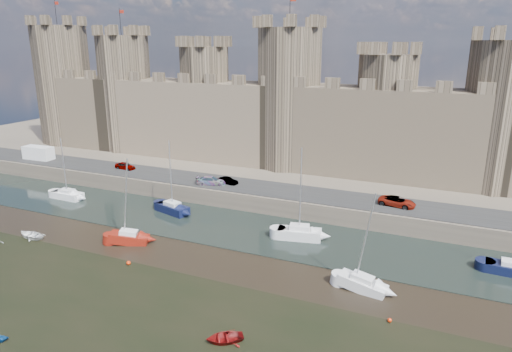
% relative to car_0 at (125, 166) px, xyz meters
% --- Properties ---
extents(ground, '(160.00, 160.00, 0.00)m').
position_rel_car_0_xyz_m(ground, '(22.22, -34.34, -3.13)').
color(ground, black).
rests_on(ground, ground).
extents(water_channel, '(160.00, 12.00, 0.08)m').
position_rel_car_0_xyz_m(water_channel, '(22.22, -10.34, -3.09)').
color(water_channel, black).
rests_on(water_channel, ground).
extents(quay, '(160.00, 60.00, 2.50)m').
position_rel_car_0_xyz_m(quay, '(22.22, 25.66, -1.88)').
color(quay, '#4C443A').
rests_on(quay, ground).
extents(road, '(160.00, 7.00, 0.10)m').
position_rel_car_0_xyz_m(road, '(22.22, -0.34, -0.58)').
color(road, black).
rests_on(road, quay).
extents(castle, '(108.50, 11.00, 29.00)m').
position_rel_car_0_xyz_m(castle, '(21.58, 13.66, 8.54)').
color(castle, '#42382B').
rests_on(castle, quay).
extents(car_0, '(3.80, 1.79, 1.26)m').
position_rel_car_0_xyz_m(car_0, '(0.00, 0.00, 0.00)').
color(car_0, gray).
rests_on(car_0, quay).
extents(car_1, '(3.38, 1.47, 1.08)m').
position_rel_car_0_xyz_m(car_1, '(19.76, -0.66, -0.09)').
color(car_1, gray).
rests_on(car_1, quay).
extents(car_2, '(4.74, 3.07, 1.28)m').
position_rel_car_0_xyz_m(car_2, '(17.64, -1.87, 0.01)').
color(car_2, gray).
rests_on(car_2, quay).
extents(car_3, '(5.02, 2.91, 1.32)m').
position_rel_car_0_xyz_m(car_3, '(44.61, -0.50, 0.03)').
color(car_3, gray).
rests_on(car_3, quay).
extents(van, '(5.74, 2.51, 2.46)m').
position_rel_car_0_xyz_m(van, '(-18.99, -0.84, 0.60)').
color(van, white).
rests_on(van, quay).
extents(sailboat_0, '(5.13, 2.06, 9.54)m').
position_rel_car_0_xyz_m(sailboat_0, '(-3.03, -10.19, -2.37)').
color(sailboat_0, white).
rests_on(sailboat_0, ground).
extents(sailboat_1, '(5.55, 3.39, 10.41)m').
position_rel_car_0_xyz_m(sailboat_1, '(15.22, -8.87, -2.31)').
color(sailboat_1, black).
rests_on(sailboat_1, ground).
extents(sailboat_2, '(5.60, 3.09, 11.43)m').
position_rel_car_0_xyz_m(sailboat_2, '(34.45, -10.26, -2.24)').
color(sailboat_2, silver).
rests_on(sailboat_2, ground).
extents(sailboat_4, '(4.88, 3.39, 10.63)m').
position_rel_car_0_xyz_m(sailboat_4, '(16.10, -19.50, -2.36)').
color(sailboat_4, maroon).
rests_on(sailboat_4, ground).
extents(sailboat_5, '(4.88, 2.45, 10.08)m').
position_rel_car_0_xyz_m(sailboat_5, '(43.83, -19.22, -2.40)').
color(sailboat_5, silver).
rests_on(sailboat_5, ground).
extents(dinghy_4, '(3.74, 3.57, 0.63)m').
position_rel_car_0_xyz_m(dinghy_4, '(35.23, -31.70, -2.81)').
color(dinghy_4, '#660B0B').
rests_on(dinghy_4, ground).
extents(dinghy_6, '(3.51, 2.56, 0.71)m').
position_rel_car_0_xyz_m(dinghy_6, '(3.98, -23.07, -2.77)').
color(dinghy_6, silver).
rests_on(dinghy_6, ground).
extents(buoy_1, '(0.46, 0.46, 0.46)m').
position_rel_car_0_xyz_m(buoy_1, '(19.57, -24.04, -2.90)').
color(buoy_1, red).
rests_on(buoy_1, ground).
extents(buoy_3, '(0.38, 0.38, 0.38)m').
position_rel_car_0_xyz_m(buoy_3, '(47.05, -23.65, -2.94)').
color(buoy_3, red).
rests_on(buoy_3, ground).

